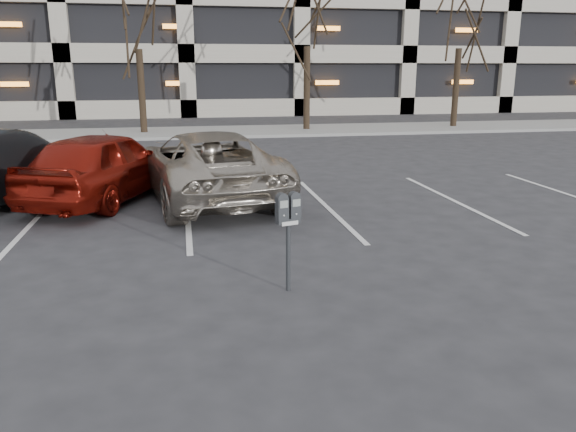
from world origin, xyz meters
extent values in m
plane|color=#28282B|center=(0.00, 0.00, 0.00)|extent=(140.00, 140.00, 0.00)
cube|color=gray|center=(0.00, 16.00, 0.06)|extent=(80.00, 4.00, 0.12)
cube|color=silver|center=(-4.20, 2.30, 0.01)|extent=(0.10, 5.20, 0.00)
cube|color=silver|center=(-1.40, 2.30, 0.01)|extent=(0.10, 5.20, 0.00)
cube|color=silver|center=(1.40, 2.30, 0.01)|extent=(0.10, 5.20, 0.00)
cube|color=silver|center=(4.20, 2.30, 0.01)|extent=(0.10, 5.20, 0.00)
cube|color=silver|center=(7.00, 2.30, 0.01)|extent=(0.10, 5.20, 0.00)
cylinder|color=black|center=(-3.00, 16.00, 1.74)|extent=(0.28, 0.28, 3.48)
cylinder|color=black|center=(4.00, 16.00, 1.81)|extent=(0.28, 0.28, 3.63)
cylinder|color=black|center=(11.00, 16.00, 1.79)|extent=(0.28, 0.28, 3.59)
cylinder|color=black|center=(-0.19, -1.88, 0.45)|extent=(0.06, 0.06, 0.90)
cube|color=black|center=(-0.19, -1.88, 0.92)|extent=(0.32, 0.18, 0.06)
cube|color=silver|center=(-0.18, -1.93, 0.90)|extent=(0.21, 0.06, 0.05)
cube|color=gray|center=(-0.26, -1.96, 1.15)|extent=(0.10, 0.04, 0.09)
cube|color=gray|center=(-0.09, -1.92, 1.15)|extent=(0.10, 0.04, 0.09)
imported|color=#A79D8E|center=(-0.94, 3.49, 0.73)|extent=(3.33, 5.63, 1.47)
cube|color=#F94405|center=(-1.29, 2.57, 1.47)|extent=(0.10, 0.20, 0.01)
imported|color=maroon|center=(-3.09, 3.78, 0.75)|extent=(3.39, 4.76, 1.50)
camera|label=1|loc=(-1.43, -8.45, 2.75)|focal=35.00mm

